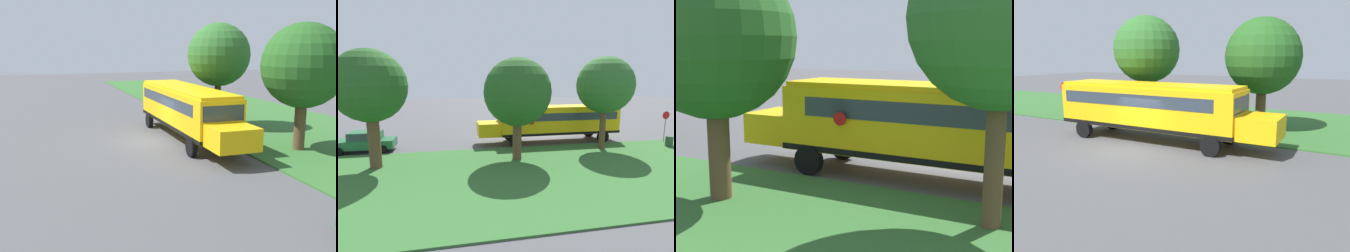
# 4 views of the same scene
# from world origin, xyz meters

# --- Properties ---
(ground_plane) EXTENTS (120.00, 120.00, 0.00)m
(ground_plane) POSITION_xyz_m (0.00, 0.00, 0.00)
(ground_plane) COLOR #4C4C4F
(grass_verge) EXTENTS (12.00, 80.00, 0.08)m
(grass_verge) POSITION_xyz_m (-10.00, 0.00, 0.04)
(grass_verge) COLOR #33662D
(grass_verge) RESTS_ON ground
(school_bus) EXTENTS (2.84, 12.42, 3.16)m
(school_bus) POSITION_xyz_m (-2.32, 0.01, 1.92)
(school_bus) COLOR yellow
(school_bus) RESTS_ON ground
(oak_tree_beside_bus) EXTENTS (4.29, 4.29, 7.16)m
(oak_tree_beside_bus) POSITION_xyz_m (-5.62, -2.46, 4.96)
(oak_tree_beside_bus) COLOR brown
(oak_tree_beside_bus) RESTS_ON ground
(oak_tree_roadside_mid) EXTENTS (4.49, 4.49, 6.85)m
(oak_tree_roadside_mid) POSITION_xyz_m (-7.15, 4.60, 4.65)
(oak_tree_roadside_mid) COLOR brown
(oak_tree_roadside_mid) RESTS_ON ground
(stop_sign) EXTENTS (0.08, 0.68, 2.74)m
(stop_sign) POSITION_xyz_m (-4.60, -9.23, 1.74)
(stop_sign) COLOR gray
(stop_sign) RESTS_ON ground
(trash_bin) EXTENTS (0.56, 0.56, 0.90)m
(trash_bin) POSITION_xyz_m (-6.17, -8.31, 0.45)
(trash_bin) COLOR #2D4C33
(trash_bin) RESTS_ON ground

